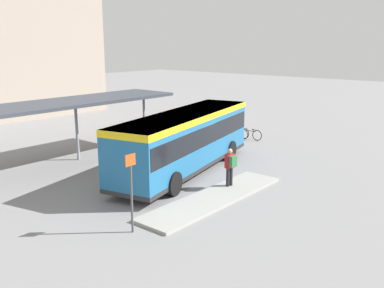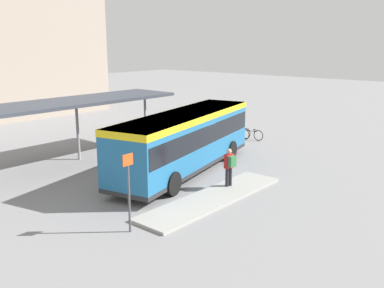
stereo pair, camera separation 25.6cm
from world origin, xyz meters
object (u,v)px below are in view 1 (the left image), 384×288
at_px(bicycle_black, 251,134).
at_px(platform_sign, 131,190).
at_px(pedestrian_waiting, 230,165).
at_px(bicycle_green, 239,133).
at_px(potted_planter_near_shelter, 153,147).
at_px(city_bus, 185,138).
at_px(bicycle_white, 229,131).

distance_m(bicycle_black, platform_sign, 15.81).
bearing_deg(bicycle_black, pedestrian_waiting, 115.42).
relative_size(bicycle_green, potted_planter_near_shelter, 1.26).
bearing_deg(city_bus, bicycle_green, 2.56).
bearing_deg(bicycle_green, potted_planter_near_shelter, 91.79).
xyz_separation_m(pedestrian_waiting, potted_planter_near_shelter, (1.41, 6.32, -0.45)).
height_order(pedestrian_waiting, bicycle_green, pedestrian_waiting).
xyz_separation_m(city_bus, bicycle_green, (8.38, 2.36, -1.43)).
distance_m(pedestrian_waiting, bicycle_white, 11.19).
bearing_deg(potted_planter_near_shelter, city_bus, -103.73).
height_order(bicycle_black, bicycle_green, bicycle_black).
bearing_deg(bicycle_black, bicycle_white, -1.10).
bearing_deg(pedestrian_waiting, bicycle_white, -42.41).
bearing_deg(platform_sign, bicycle_black, 17.43).
distance_m(bicycle_green, bicycle_white, 0.88).
distance_m(city_bus, bicycle_white, 9.17).
xyz_separation_m(bicycle_black, platform_sign, (-15.04, -4.72, 1.19)).
distance_m(bicycle_black, bicycle_green, 0.88).
height_order(bicycle_black, bicycle_white, bicycle_black).
xyz_separation_m(bicycle_green, potted_planter_near_shelter, (-7.62, 0.75, 0.32)).
relative_size(bicycle_black, platform_sign, 0.61).
bearing_deg(bicycle_white, potted_planter_near_shelter, -95.05).
relative_size(pedestrian_waiting, bicycle_white, 1.03).
bearing_deg(bicycle_green, bicycle_black, -165.71).
height_order(bicycle_green, platform_sign, platform_sign).
relative_size(bicycle_green, bicycle_white, 0.94).
distance_m(pedestrian_waiting, bicycle_black, 10.29).
xyz_separation_m(bicycle_black, bicycle_green, (-0.11, 0.88, -0.02)).
relative_size(bicycle_black, bicycle_green, 1.07).
bearing_deg(city_bus, bicycle_white, 7.76).
distance_m(pedestrian_waiting, potted_planter_near_shelter, 6.49).
xyz_separation_m(city_bus, bicycle_white, (8.46, 3.24, -1.41)).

